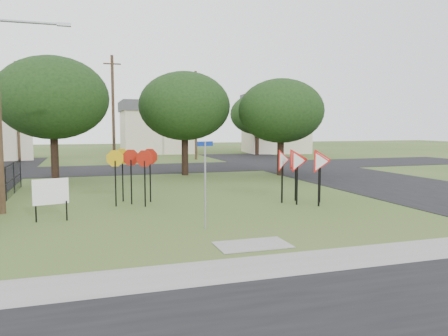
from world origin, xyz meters
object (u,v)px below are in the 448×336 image
(street_name_sign, at_px, (205,179))
(info_board, at_px, (51,193))
(yield_sign_cluster, at_px, (303,163))
(stop_sign_cluster, at_px, (133,163))

(street_name_sign, distance_m, info_board, 5.44)
(yield_sign_cluster, bearing_deg, stop_sign_cluster, 163.70)
(info_board, bearing_deg, street_name_sign, -29.11)
(street_name_sign, xyz_separation_m, yield_sign_cluster, (5.09, 3.17, 0.11))
(street_name_sign, distance_m, stop_sign_cluster, 5.44)
(info_board, bearing_deg, yield_sign_cluster, 3.17)
(stop_sign_cluster, bearing_deg, yield_sign_cluster, -16.30)
(street_name_sign, relative_size, stop_sign_cluster, 1.20)
(stop_sign_cluster, distance_m, yield_sign_cluster, 7.09)
(stop_sign_cluster, height_order, yield_sign_cluster, yield_sign_cluster)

